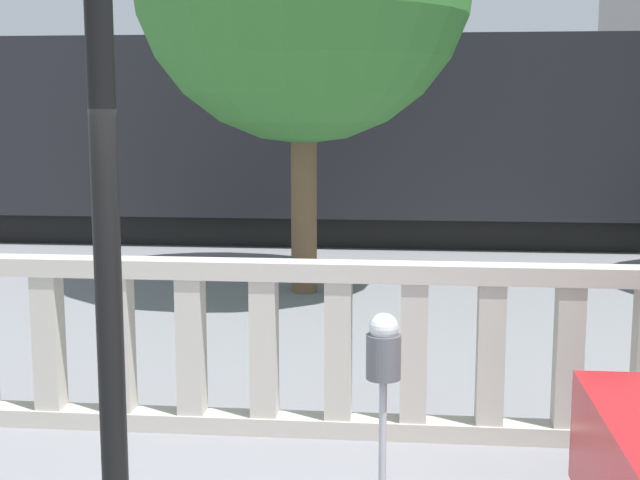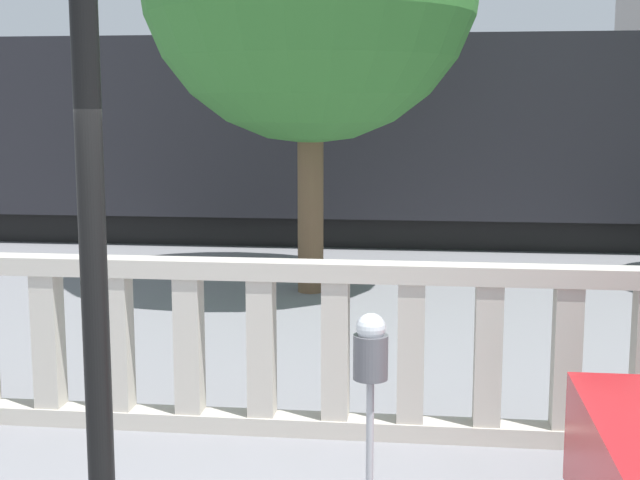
% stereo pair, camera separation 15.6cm
% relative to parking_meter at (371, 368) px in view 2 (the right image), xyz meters
% --- Properties ---
extents(balustrade, '(17.11, 0.24, 1.35)m').
position_rel_parking_meter_xyz_m(balustrade, '(-0.40, 2.16, -0.52)').
color(balustrade, '#BCB5A8').
rests_on(balustrade, ground).
extents(parking_meter, '(0.18, 0.18, 1.48)m').
position_rel_parking_meter_xyz_m(parking_meter, '(0.00, 0.00, 0.00)').
color(parking_meter, '#99999E').
rests_on(parking_meter, ground).
extents(train_near, '(18.07, 2.97, 4.32)m').
position_rel_parking_meter_xyz_m(train_near, '(-0.18, 12.40, 0.76)').
color(train_near, black).
rests_on(train_near, ground).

